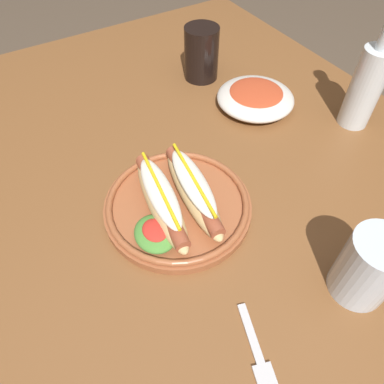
{
  "coord_description": "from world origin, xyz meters",
  "views": [
    {
      "loc": [
        0.39,
        -0.25,
        1.26
      ],
      "look_at": [
        0.04,
        -0.03,
        0.77
      ],
      "focal_mm": 33.47,
      "sensor_mm": 36.0,
      "label": 1
    }
  ],
  "objects_px": {
    "hot_dog_plate": "(177,202)",
    "glass_bottle": "(367,84)",
    "fork": "(257,353)",
    "water_cup": "(369,267)",
    "soda_cup": "(201,53)",
    "side_bowl": "(255,97)"
  },
  "relations": [
    {
      "from": "soda_cup",
      "to": "glass_bottle",
      "type": "distance_m",
      "value": 0.39
    },
    {
      "from": "soda_cup",
      "to": "glass_bottle",
      "type": "height_order",
      "value": "glass_bottle"
    },
    {
      "from": "hot_dog_plate",
      "to": "fork",
      "type": "relative_size",
      "value": 2.21
    },
    {
      "from": "glass_bottle",
      "to": "soda_cup",
      "type": "bearing_deg",
      "value": -149.88
    },
    {
      "from": "fork",
      "to": "side_bowl",
      "type": "distance_m",
      "value": 0.56
    },
    {
      "from": "water_cup",
      "to": "side_bowl",
      "type": "xyz_separation_m",
      "value": [
        -0.45,
        0.15,
        -0.04
      ]
    },
    {
      "from": "soda_cup",
      "to": "side_bowl",
      "type": "distance_m",
      "value": 0.18
    },
    {
      "from": "hot_dog_plate",
      "to": "side_bowl",
      "type": "xyz_separation_m",
      "value": [
        -0.18,
        0.31,
        -0.0
      ]
    },
    {
      "from": "hot_dog_plate",
      "to": "water_cup",
      "type": "relative_size",
      "value": 2.19
    },
    {
      "from": "hot_dog_plate",
      "to": "glass_bottle",
      "type": "height_order",
      "value": "glass_bottle"
    },
    {
      "from": "soda_cup",
      "to": "fork",
      "type": "bearing_deg",
      "value": -25.76
    },
    {
      "from": "hot_dog_plate",
      "to": "fork",
      "type": "bearing_deg",
      "value": -6.06
    },
    {
      "from": "glass_bottle",
      "to": "fork",
      "type": "bearing_deg",
      "value": -59.91
    },
    {
      "from": "fork",
      "to": "water_cup",
      "type": "xyz_separation_m",
      "value": [
        -0.0,
        0.19,
        0.06
      ]
    },
    {
      "from": "water_cup",
      "to": "hot_dog_plate",
      "type": "bearing_deg",
      "value": -149.19
    },
    {
      "from": "hot_dog_plate",
      "to": "side_bowl",
      "type": "relative_size",
      "value": 1.47
    },
    {
      "from": "hot_dog_plate",
      "to": "glass_bottle",
      "type": "distance_m",
      "value": 0.47
    },
    {
      "from": "fork",
      "to": "soda_cup",
      "type": "bearing_deg",
      "value": 172.32
    },
    {
      "from": "glass_bottle",
      "to": "hot_dog_plate",
      "type": "bearing_deg",
      "value": -88.23
    },
    {
      "from": "soda_cup",
      "to": "side_bowl",
      "type": "bearing_deg",
      "value": 13.59
    },
    {
      "from": "fork",
      "to": "glass_bottle",
      "type": "xyz_separation_m",
      "value": [
        -0.29,
        0.49,
        0.1
      ]
    },
    {
      "from": "water_cup",
      "to": "fork",
      "type": "bearing_deg",
      "value": -89.81
    }
  ]
}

